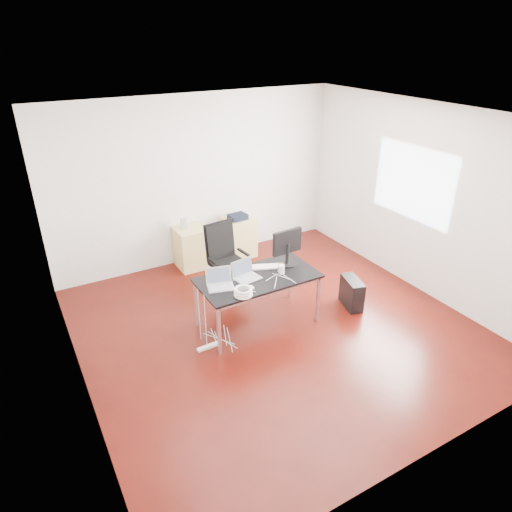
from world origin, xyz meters
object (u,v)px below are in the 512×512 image
filing_cabinet_left (192,248)px  pc_tower (352,293)px  desk (258,281)px  filing_cabinet_right (239,237)px  office_chair (225,256)px

filing_cabinet_left → pc_tower: size_ratio=1.56×
desk → pc_tower: bearing=-11.9°
desk → filing_cabinet_right: 2.19m
filing_cabinet_right → pc_tower: 2.41m
pc_tower → filing_cabinet_left: bearing=139.3°
office_chair → pc_tower: size_ratio=2.40×
filing_cabinet_left → office_chair: bearing=-81.9°
office_chair → filing_cabinet_left: bearing=91.7°
filing_cabinet_right → filing_cabinet_left: bearing=180.0°
filing_cabinet_left → filing_cabinet_right: (0.90, 0.00, 0.00)m
filing_cabinet_left → pc_tower: bearing=-56.4°
desk → pc_tower: 1.51m
filing_cabinet_left → filing_cabinet_right: 0.90m
desk → office_chair: bearing=89.4°
filing_cabinet_left → filing_cabinet_right: size_ratio=1.00×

